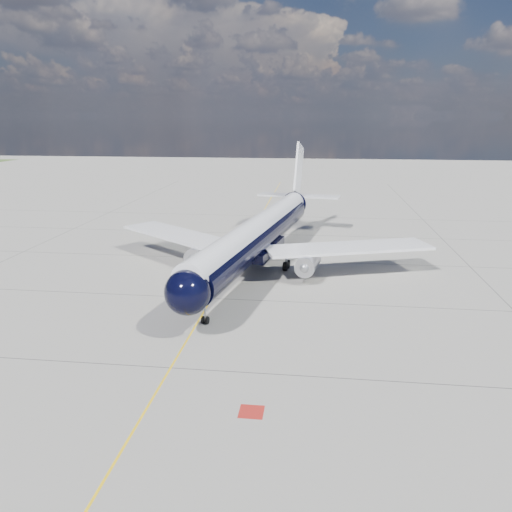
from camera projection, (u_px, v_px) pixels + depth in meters
The scene contains 4 objects.
ground at pixel (241, 249), 70.98m from camera, with size 320.00×320.00×0.00m, color gray.
taxiway_centerline at pixel (235, 259), 66.20m from camera, with size 0.16×160.00×0.01m, color yellow.
red_marking at pixel (251, 412), 31.95m from camera, with size 1.60×1.60×0.01m, color maroon.
main_airliner at pixel (261, 233), 61.16m from camera, with size 40.60×49.91×14.47m.
Camera 1 is at (10.51, -37.82, 18.26)m, focal length 35.00 mm.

